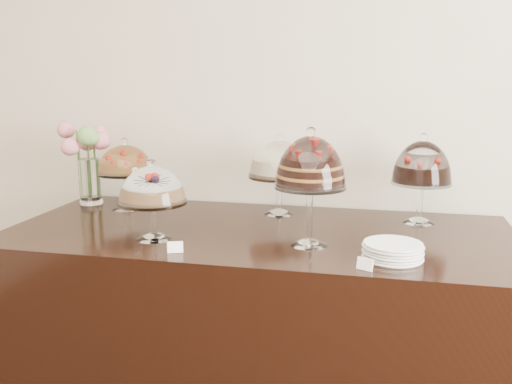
% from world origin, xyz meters
% --- Properties ---
extents(wall_back, '(5.00, 0.04, 3.00)m').
position_xyz_m(wall_back, '(0.00, 3.00, 1.50)').
color(wall_back, beige).
rests_on(wall_back, ground).
extents(display_counter, '(2.20, 1.00, 0.90)m').
position_xyz_m(display_counter, '(-0.26, 2.45, 0.45)').
color(display_counter, black).
rests_on(display_counter, ground).
extents(cake_stand_sugar_sponge, '(0.28, 0.28, 0.34)m').
position_xyz_m(cake_stand_sugar_sponge, '(-0.65, 2.22, 1.11)').
color(cake_stand_sugar_sponge, white).
rests_on(cake_stand_sugar_sponge, display_counter).
extents(cake_stand_choco_layer, '(0.29, 0.29, 0.47)m').
position_xyz_m(cake_stand_choco_layer, '(-0.01, 2.27, 1.22)').
color(cake_stand_choco_layer, white).
rests_on(cake_stand_choco_layer, display_counter).
extents(cake_stand_cheesecake, '(0.30, 0.30, 0.40)m').
position_xyz_m(cake_stand_cheesecake, '(-0.22, 2.76, 1.15)').
color(cake_stand_cheesecake, white).
rests_on(cake_stand_cheesecake, display_counter).
extents(cake_stand_dark_choco, '(0.27, 0.27, 0.41)m').
position_xyz_m(cake_stand_dark_choco, '(0.44, 2.74, 1.16)').
color(cake_stand_dark_choco, white).
rests_on(cake_stand_dark_choco, display_counter).
extents(cake_stand_fruit_tart, '(0.28, 0.28, 0.36)m').
position_xyz_m(cake_stand_fruit_tart, '(-1.00, 2.69, 1.14)').
color(cake_stand_fruit_tart, white).
rests_on(cake_stand_fruit_tart, display_counter).
extents(flower_vase, '(0.28, 0.27, 0.43)m').
position_xyz_m(flower_vase, '(-1.24, 2.75, 1.16)').
color(flower_vase, white).
rests_on(flower_vase, display_counter).
extents(plate_stack, '(0.22, 0.22, 0.06)m').
position_xyz_m(plate_stack, '(0.31, 2.16, 0.93)').
color(plate_stack, white).
rests_on(plate_stack, display_counter).
extents(price_card_left, '(0.06, 0.04, 0.04)m').
position_xyz_m(price_card_left, '(-0.50, 2.06, 0.92)').
color(price_card_left, white).
rests_on(price_card_left, display_counter).
extents(price_card_right, '(0.06, 0.04, 0.04)m').
position_xyz_m(price_card_right, '(0.22, 2.02, 0.92)').
color(price_card_right, white).
rests_on(price_card_right, display_counter).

